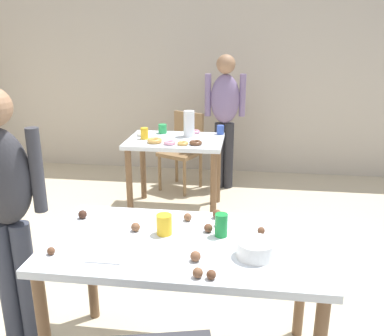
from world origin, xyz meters
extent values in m
plane|color=beige|center=(0.00, 0.00, 0.00)|extent=(6.40, 6.40, 0.00)
cube|color=#BCB2A3|center=(0.00, 3.20, 1.30)|extent=(6.40, 0.10, 2.60)
cube|color=silver|center=(-0.04, -0.25, 0.73)|extent=(1.40, 0.74, 0.04)
cylinder|color=brown|center=(-0.68, 0.06, 0.35)|extent=(0.06, 0.06, 0.71)
cylinder|color=brown|center=(0.60, 0.06, 0.35)|extent=(0.06, 0.06, 0.71)
cube|color=silver|center=(-0.44, 1.80, 0.73)|extent=(0.93, 0.66, 0.04)
cylinder|color=brown|center=(-0.85, 1.53, 0.35)|extent=(0.06, 0.06, 0.71)
cylinder|color=brown|center=(-0.04, 1.53, 0.35)|extent=(0.06, 0.06, 0.71)
cylinder|color=brown|center=(-0.85, 2.07, 0.35)|extent=(0.06, 0.06, 0.71)
cylinder|color=brown|center=(-0.04, 2.07, 0.35)|extent=(0.06, 0.06, 0.71)
cube|color=olive|center=(-0.50, 2.41, 0.43)|extent=(0.53, 0.53, 0.04)
cube|color=olive|center=(-0.42, 2.58, 0.66)|extent=(0.36, 0.20, 0.42)
cylinder|color=olive|center=(-0.41, 2.19, 0.21)|extent=(0.04, 0.04, 0.41)
cylinder|color=olive|center=(-0.72, 2.33, 0.21)|extent=(0.04, 0.04, 0.41)
cylinder|color=olive|center=(-0.27, 2.49, 0.21)|extent=(0.04, 0.04, 0.41)
cylinder|color=olive|center=(-0.58, 2.64, 0.21)|extent=(0.04, 0.04, 0.41)
cylinder|color=#383D4C|center=(-1.07, -0.20, 0.38)|extent=(0.11, 0.11, 0.76)
cylinder|color=#383D4C|center=(-0.97, -0.19, 0.38)|extent=(0.11, 0.11, 0.76)
ellipsoid|color=#333338|center=(-1.02, -0.19, 1.03)|extent=(0.34, 0.23, 0.54)
cylinder|color=#333338|center=(-0.83, -0.18, 1.07)|extent=(0.08, 0.08, 0.46)
cylinder|color=#28282D|center=(0.05, 2.53, 0.38)|extent=(0.11, 0.11, 0.77)
cylinder|color=#28282D|center=(-0.06, 2.52, 0.38)|extent=(0.11, 0.11, 0.77)
ellipsoid|color=slate|center=(-0.01, 2.53, 1.04)|extent=(0.34, 0.23, 0.54)
sphere|color=#997051|center=(-0.01, 2.53, 1.41)|extent=(0.21, 0.21, 0.21)
cylinder|color=slate|center=(0.18, 2.55, 1.08)|extent=(0.08, 0.08, 0.46)
cylinder|color=slate|center=(-0.20, 2.51, 1.08)|extent=(0.08, 0.08, 0.46)
cylinder|color=white|center=(0.31, -0.35, 0.79)|extent=(0.18, 0.18, 0.08)
cylinder|color=#198438|center=(0.14, -0.16, 0.81)|extent=(0.07, 0.07, 0.12)
cube|color=silver|center=(-0.38, -0.50, 0.75)|extent=(0.17, 0.02, 0.01)
cylinder|color=yellow|center=(-0.16, -0.18, 0.80)|extent=(0.08, 0.08, 0.11)
sphere|color=#3D2319|center=(-0.65, -0.06, 0.77)|extent=(0.05, 0.05, 0.05)
sphere|color=brown|center=(-0.65, -0.46, 0.77)|extent=(0.04, 0.04, 0.04)
sphere|color=brown|center=(-0.32, -0.17, 0.77)|extent=(0.05, 0.05, 0.05)
sphere|color=brown|center=(0.07, -0.13, 0.77)|extent=(0.05, 0.05, 0.05)
sphere|color=#3D2319|center=(0.37, -0.22, 0.77)|extent=(0.04, 0.04, 0.04)
sphere|color=brown|center=(0.10, 0.05, 0.78)|extent=(0.05, 0.05, 0.05)
sphere|color=brown|center=(0.12, -0.05, 0.77)|extent=(0.05, 0.05, 0.05)
sphere|color=brown|center=(0.34, -0.12, 0.77)|extent=(0.04, 0.04, 0.04)
sphere|color=brown|center=(0.12, -0.57, 0.77)|extent=(0.04, 0.04, 0.04)
sphere|color=brown|center=(-0.06, -0.01, 0.77)|extent=(0.04, 0.04, 0.04)
sphere|color=brown|center=(0.06, -0.56, 0.77)|extent=(0.05, 0.05, 0.05)
sphere|color=brown|center=(0.04, -0.43, 0.77)|extent=(0.05, 0.05, 0.05)
cylinder|color=white|center=(-0.33, 1.93, 0.88)|extent=(0.11, 0.11, 0.26)
cylinder|color=yellow|center=(-0.74, 1.77, 0.81)|extent=(0.07, 0.07, 0.11)
cylinder|color=green|center=(-0.61, 2.02, 0.80)|extent=(0.08, 0.08, 0.09)
cylinder|color=#3351B2|center=(-0.02, 2.06, 0.80)|extent=(0.07, 0.07, 0.09)
torus|color=pink|center=(-0.29, 2.07, 0.77)|extent=(0.11, 0.11, 0.03)
torus|color=white|center=(-0.79, 1.89, 0.77)|extent=(0.11, 0.11, 0.03)
torus|color=gold|center=(-0.61, 1.64, 0.77)|extent=(0.14, 0.14, 0.04)
torus|color=brown|center=(-0.22, 1.62, 0.77)|extent=(0.12, 0.12, 0.04)
torus|color=pink|center=(-0.46, 1.60, 0.77)|extent=(0.11, 0.11, 0.03)
torus|color=gold|center=(-0.34, 1.59, 0.77)|extent=(0.10, 0.10, 0.03)
camera|label=1|loc=(0.25, -2.13, 1.77)|focal=39.41mm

